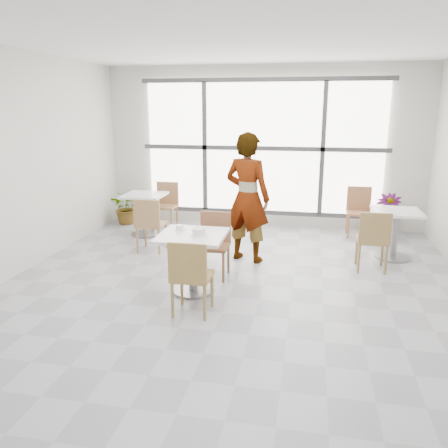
% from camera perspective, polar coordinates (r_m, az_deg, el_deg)
% --- Properties ---
extents(floor, '(7.00, 7.00, 0.00)m').
position_cam_1_polar(floor, '(5.51, 0.61, -9.31)').
color(floor, '#9E9EA5').
rests_on(floor, ground).
extents(ceiling, '(7.00, 7.00, 0.00)m').
position_cam_1_polar(ceiling, '(5.09, 0.71, 23.24)').
color(ceiling, white).
rests_on(ceiling, ground).
extents(wall_back, '(6.00, 0.00, 6.00)m').
position_cam_1_polar(wall_back, '(8.53, 4.98, 9.66)').
color(wall_back, silver).
rests_on(wall_back, ground).
extents(wall_front, '(6.00, 0.00, 6.00)m').
position_cam_1_polar(wall_front, '(1.87, -19.50, -9.69)').
color(wall_front, silver).
rests_on(wall_front, ground).
extents(window, '(4.60, 0.07, 2.52)m').
position_cam_1_polar(window, '(8.47, 4.93, 9.62)').
color(window, white).
rests_on(window, ground).
extents(main_table, '(0.80, 0.80, 0.75)m').
position_cam_1_polar(main_table, '(5.50, -4.05, -3.57)').
color(main_table, silver).
rests_on(main_table, ground).
extents(chair_near, '(0.42, 0.42, 0.87)m').
position_cam_1_polar(chair_near, '(4.89, -4.33, -6.24)').
color(chair_near, '#9F7D41').
rests_on(chair_near, ground).
extents(chair_far, '(0.42, 0.42, 0.87)m').
position_cam_1_polar(chair_far, '(6.06, -1.28, -2.03)').
color(chair_far, brown).
rests_on(chair_far, ground).
extents(oatmeal_bowl, '(0.21, 0.21, 0.09)m').
position_cam_1_polar(oatmeal_bowl, '(5.39, -3.21, -0.94)').
color(oatmeal_bowl, white).
rests_on(oatmeal_bowl, main_table).
extents(coffee_cup, '(0.16, 0.13, 0.07)m').
position_cam_1_polar(coffee_cup, '(5.62, -5.72, -0.47)').
color(coffee_cup, white).
rests_on(coffee_cup, main_table).
extents(person, '(0.81, 0.66, 1.91)m').
position_cam_1_polar(person, '(6.56, 3.01, 3.34)').
color(person, black).
rests_on(person, ground).
extents(bg_table_left, '(0.70, 0.70, 0.75)m').
position_cam_1_polar(bg_table_left, '(8.10, -10.07, 1.95)').
color(bg_table_left, silver).
rests_on(bg_table_left, ground).
extents(bg_table_right, '(0.70, 0.70, 0.75)m').
position_cam_1_polar(bg_table_right, '(7.20, 21.00, -0.41)').
color(bg_table_right, white).
rests_on(bg_table_right, ground).
extents(bg_chair_left_near, '(0.42, 0.42, 0.87)m').
position_cam_1_polar(bg_chair_left_near, '(7.10, -9.50, 0.30)').
color(bg_chair_left_near, '#A57D50').
rests_on(bg_chair_left_near, ground).
extents(bg_chair_left_far, '(0.42, 0.42, 0.87)m').
position_cam_1_polar(bg_chair_left_far, '(8.52, -7.40, 2.78)').
color(bg_chair_left_far, '#A1724A').
rests_on(bg_chair_left_far, ground).
extents(bg_chair_right_near, '(0.42, 0.42, 0.87)m').
position_cam_1_polar(bg_chair_right_near, '(6.51, 18.52, -1.60)').
color(bg_chair_right_near, olive).
rests_on(bg_chair_right_near, ground).
extents(bg_chair_right_far, '(0.42, 0.42, 0.87)m').
position_cam_1_polar(bg_chair_right_far, '(8.31, 16.83, 1.96)').
color(bg_chair_right_far, '#A56C46').
rests_on(bg_chair_right_far, ground).
extents(plant_left, '(0.71, 0.65, 0.66)m').
position_cam_1_polar(plant_left, '(8.99, -12.28, 2.09)').
color(plant_left, '#3E7536').
rests_on(plant_left, ground).
extents(plant_right, '(0.51, 0.51, 0.76)m').
position_cam_1_polar(plant_right, '(8.44, 20.11, 1.05)').
color(plant_right, '#467D45').
rests_on(plant_right, ground).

